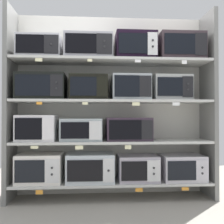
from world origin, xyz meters
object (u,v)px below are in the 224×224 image
at_px(microwave_7, 42,87).
at_px(microwave_12, 89,48).
at_px(microwave_2, 138,168).
at_px(microwave_9, 130,88).
at_px(microwave_4, 37,128).
at_px(microwave_10, 171,88).
at_px(microwave_13, 135,47).
at_px(microwave_6, 128,129).
at_px(microwave_5, 81,130).
at_px(microwave_0, 40,168).
at_px(microwave_11, 40,48).
at_px(microwave_1, 90,167).
at_px(microwave_3, 182,167).
at_px(microwave_14, 180,48).
at_px(microwave_8, 89,88).

xyz_separation_m(microwave_7, microwave_12, (0.55, 0.00, 0.48)).
distance_m(microwave_2, microwave_9, 0.98).
bearing_deg(microwave_4, microwave_9, -0.00).
bearing_deg(microwave_10, microwave_13, 180.00).
bearing_deg(microwave_7, microwave_12, 0.01).
distance_m(microwave_6, microwave_9, 0.50).
distance_m(microwave_5, microwave_12, 0.99).
bearing_deg(microwave_5, microwave_0, -179.98).
bearing_deg(microwave_11, microwave_1, 0.02).
bearing_deg(microwave_2, microwave_0, -180.00).
bearing_deg(microwave_5, microwave_12, -0.18).
height_order(microwave_3, microwave_13, microwave_13).
height_order(microwave_2, microwave_7, microwave_7).
distance_m(microwave_3, microwave_7, 1.96).
relative_size(microwave_0, microwave_10, 1.14).
relative_size(microwave_3, microwave_14, 0.94).
relative_size(microwave_7, microwave_14, 1.03).
relative_size(microwave_1, microwave_8, 1.25).
bearing_deg(microwave_0, microwave_3, 0.00).
xyz_separation_m(microwave_2, microwave_13, (-0.03, 0.00, 1.47)).
bearing_deg(microwave_7, microwave_4, 179.97).
height_order(microwave_4, microwave_13, microwave_13).
bearing_deg(microwave_12, microwave_2, 0.01).
bearing_deg(microwave_6, microwave_12, 179.98).
bearing_deg(microwave_6, microwave_11, 179.99).
distance_m(microwave_11, microwave_12, 0.58).
distance_m(microwave_4, microwave_5, 0.52).
height_order(microwave_7, microwave_12, microwave_12).
distance_m(microwave_1, microwave_8, 0.95).
bearing_deg(microwave_3, microwave_5, 179.99).
relative_size(microwave_9, microwave_13, 0.93).
relative_size(microwave_2, microwave_4, 1.06).
xyz_separation_m(microwave_0, microwave_5, (0.49, 0.00, 0.45)).
height_order(microwave_1, microwave_3, microwave_1).
xyz_separation_m(microwave_1, microwave_10, (0.99, -0.00, 0.96)).
bearing_deg(microwave_3, microwave_10, -180.00).
xyz_separation_m(microwave_10, microwave_14, (0.11, -0.00, 0.50)).
xyz_separation_m(microwave_6, microwave_12, (-0.48, 0.00, 0.98)).
distance_m(microwave_9, microwave_14, 0.80).
distance_m(microwave_0, microwave_6, 1.15).
bearing_deg(microwave_6, microwave_4, 179.99).
bearing_deg(microwave_14, microwave_9, -179.97).
relative_size(microwave_8, microwave_12, 0.79).
xyz_separation_m(microwave_1, microwave_12, (-0.02, -0.00, 1.44)).
bearing_deg(microwave_5, microwave_3, -0.01).
bearing_deg(microwave_6, microwave_3, 0.03).
bearing_deg(microwave_9, microwave_1, 179.96).
height_order(microwave_11, microwave_14, microwave_14).
relative_size(microwave_10, microwave_12, 0.80).
height_order(microwave_5, microwave_6, microwave_6).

